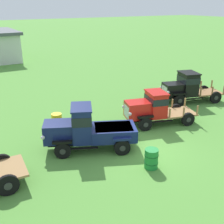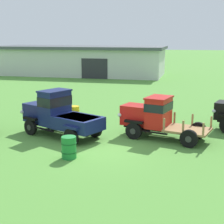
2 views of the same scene
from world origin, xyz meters
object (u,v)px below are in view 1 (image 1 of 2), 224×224
object	(u,v)px
vintage_truck_midrow_center	(153,108)
vintage_truck_far_side	(186,87)
oil_drum_near_fence	(151,159)
oil_drum_beside_row	(57,120)
vintage_truck_second_in_line	(87,129)

from	to	relation	value
vintage_truck_midrow_center	vintage_truck_far_side	world-z (taller)	vintage_truck_far_side
vintage_truck_far_side	oil_drum_near_fence	size ratio (longest dim) A/B	5.18
vintage_truck_midrow_center	oil_drum_beside_row	xyz separation A→B (m)	(-5.19, 2.62, -0.67)
oil_drum_beside_row	oil_drum_near_fence	xyz separation A→B (m)	(2.09, -6.50, 0.05)
vintage_truck_second_in_line	vintage_truck_midrow_center	world-z (taller)	vintage_truck_second_in_line
vintage_truck_second_in_line	oil_drum_near_fence	world-z (taller)	vintage_truck_second_in_line
vintage_truck_second_in_line	oil_drum_near_fence	size ratio (longest dim) A/B	5.22
vintage_truck_midrow_center	oil_drum_beside_row	world-z (taller)	vintage_truck_midrow_center
vintage_truck_far_side	oil_drum_beside_row	bearing A→B (deg)	176.65
vintage_truck_midrow_center	oil_drum_near_fence	bearing A→B (deg)	-128.62
oil_drum_beside_row	vintage_truck_midrow_center	bearing A→B (deg)	-26.84
vintage_truck_second_in_line	vintage_truck_far_side	xyz separation A→B (m)	(9.51, 2.83, 0.10)
vintage_truck_second_in_line	vintage_truck_far_side	distance (m)	9.92
vintage_truck_second_in_line	vintage_truck_midrow_center	distance (m)	4.84
oil_drum_near_fence	vintage_truck_second_in_line	bearing A→B (deg)	118.44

